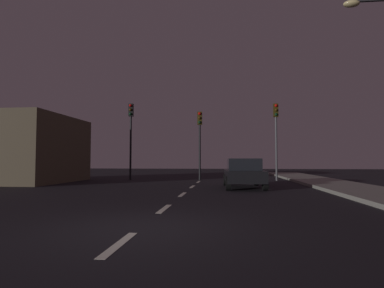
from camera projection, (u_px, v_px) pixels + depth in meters
The scene contains 12 objects.
ground_plane at pixel (184, 193), 13.27m from camera, with size 80.00×80.00×0.00m, color black.
sidewalk_curb_right at pixel (374, 193), 12.49m from camera, with size 3.00×40.00×0.15m, color gray.
lane_stripe_nearest at pixel (119, 244), 5.12m from camera, with size 0.16×1.60×0.01m, color silver.
lane_stripe_second at pixel (164, 209), 8.90m from camera, with size 0.16×1.60×0.01m, color silver.
lane_stripe_third at pixel (182, 194), 12.67m from camera, with size 0.16×1.60×0.01m, color silver.
lane_stripe_fourth at pixel (192, 187), 16.44m from camera, with size 0.16×1.60×0.01m, color silver.
lane_stripe_fifth at pixel (198, 182), 20.22m from camera, with size 0.16×1.60×0.01m, color silver.
traffic_signal_left at pixel (131, 127), 22.51m from camera, with size 0.32×0.38×5.39m.
traffic_signal_center at pixel (200, 132), 21.97m from camera, with size 0.32×0.38×4.74m.
traffic_signal_right at pixel (276, 127), 21.45m from camera, with size 0.32×0.38×5.21m.
car_stopped_ahead at pixel (243, 173), 15.79m from camera, with size 2.02×4.12×1.45m.
storefront_left at pixel (23, 149), 20.00m from camera, with size 5.98×6.71×4.12m, color brown.
Camera 1 is at (1.72, -6.25, 1.35)m, focal length 29.76 mm.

